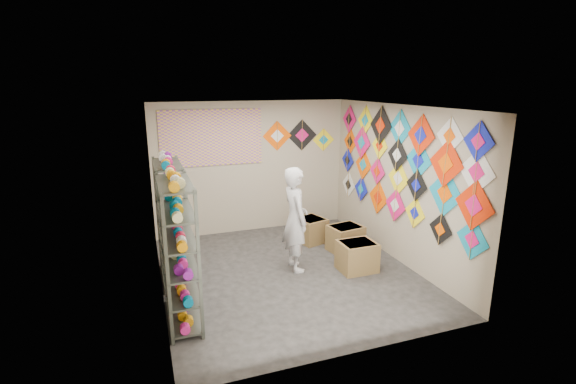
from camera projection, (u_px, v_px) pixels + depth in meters
name	position (u px, v px, depth m)	size (l,w,h in m)	color
ground	(288.00, 273.00, 6.90)	(4.50, 4.50, 0.00)	#272522
room_walls	(288.00, 176.00, 6.48)	(4.50, 4.50, 4.50)	tan
shelf_rack_front	(179.00, 253.00, 5.30)	(0.40, 1.10, 1.90)	#4C5147
shelf_rack_back	(171.00, 222.00, 6.49)	(0.40, 1.10, 1.90)	#4C5147
string_spools	(174.00, 229.00, 5.87)	(0.12, 2.36, 0.12)	#E01F84
kite_wall_display	(401.00, 166.00, 7.02)	(0.06, 4.23, 2.01)	#108BAD
back_wall_kites	(298.00, 137.00, 8.77)	(1.61, 0.02, 0.70)	#FE5400
poster	(212.00, 138.00, 8.16)	(2.00, 0.01, 1.10)	#8B499E
shopkeeper	(295.00, 219.00, 6.85)	(0.42, 0.64, 1.75)	silver
carton_a	(357.00, 256.00, 6.94)	(0.59, 0.50, 0.50)	brown
carton_b	(345.00, 238.00, 7.75)	(0.59, 0.48, 0.48)	brown
carton_c	(311.00, 230.00, 8.21)	(0.50, 0.55, 0.48)	brown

